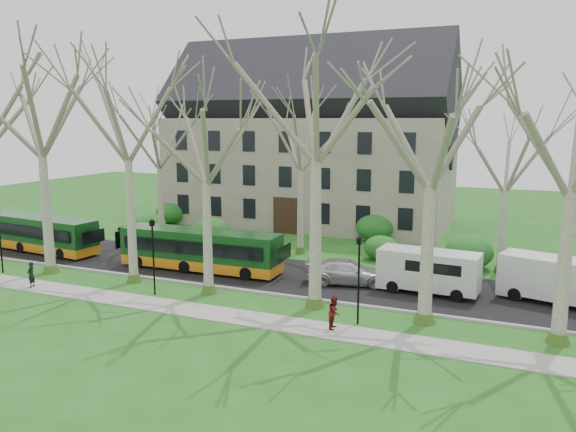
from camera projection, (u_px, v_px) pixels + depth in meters
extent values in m
plane|color=#215D1A|center=(257.00, 302.00, 30.73)|extent=(120.00, 120.00, 0.00)
cube|color=gray|center=(235.00, 316.00, 28.45)|extent=(70.00, 2.00, 0.06)
cube|color=black|center=(295.00, 276.00, 35.72)|extent=(80.00, 8.00, 0.06)
cube|color=#A5A39E|center=(268.00, 293.00, 32.08)|extent=(80.00, 0.25, 0.14)
cube|color=gray|center=(310.00, 171.00, 53.97)|extent=(26.00, 12.00, 10.00)
cylinder|color=black|center=(0.00, 243.00, 36.38)|extent=(0.10, 0.10, 4.00)
cylinder|color=black|center=(154.00, 261.00, 31.78)|extent=(0.10, 0.10, 4.00)
cube|color=black|center=(152.00, 223.00, 31.41)|extent=(0.22, 0.22, 0.30)
cylinder|color=black|center=(359.00, 284.00, 27.18)|extent=(0.10, 0.10, 4.00)
cube|color=black|center=(359.00, 241.00, 26.81)|extent=(0.22, 0.22, 0.30)
ellipsoid|color=#185420|center=(149.00, 226.00, 47.59)|extent=(2.60, 2.60, 2.00)
ellipsoid|color=#185420|center=(211.00, 231.00, 45.29)|extent=(2.60, 2.60, 2.00)
ellipsoid|color=#185420|center=(381.00, 246.00, 39.92)|extent=(2.60, 2.60, 2.00)
ellipsoid|color=#185420|center=(469.00, 254.00, 37.62)|extent=(2.60, 2.60, 2.00)
ellipsoid|color=#185420|center=(170.00, 213.00, 53.80)|extent=(2.60, 2.60, 2.00)
ellipsoid|color=#185420|center=(375.00, 229.00, 46.13)|extent=(2.60, 2.60, 2.00)
imported|color=silver|center=(348.00, 272.00, 33.92)|extent=(5.37, 3.18, 1.46)
imported|color=black|center=(31.00, 275.00, 33.25)|extent=(0.49, 0.63, 1.52)
imported|color=#561313|center=(335.00, 312.00, 26.64)|extent=(0.64, 0.80, 1.58)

